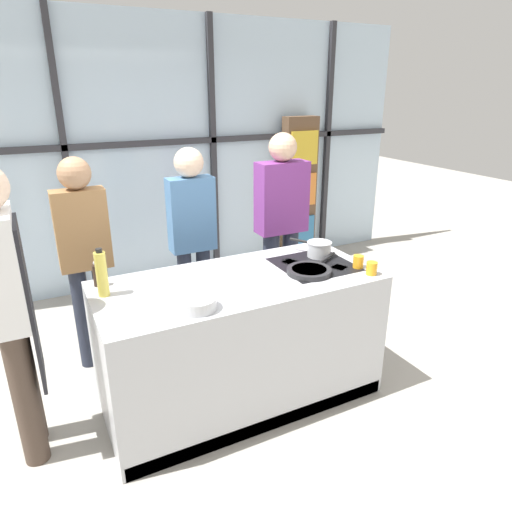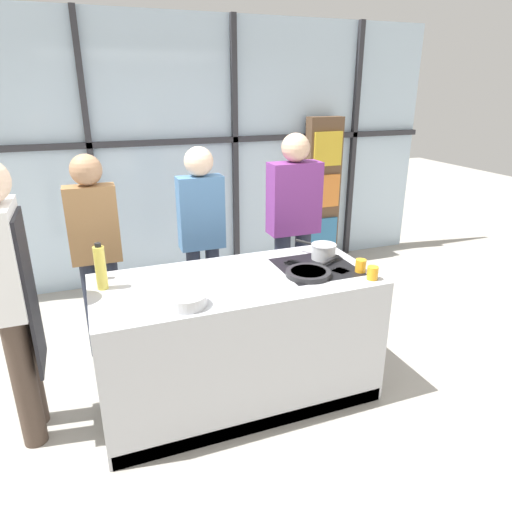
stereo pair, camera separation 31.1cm
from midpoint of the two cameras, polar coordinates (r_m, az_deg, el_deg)
ground_plane at (r=3.46m, az=-4.64°, el=-16.91°), size 18.00×18.00×0.00m
back_window_wall at (r=5.08m, az=-15.62°, el=11.91°), size 6.40×0.10×2.80m
bookshelf at (r=5.65m, az=3.83°, el=8.08°), size 0.42×0.19×1.77m
demo_island at (r=3.21m, az=-4.84°, el=-10.46°), size 1.86×0.85×0.91m
chef at (r=2.90m, az=-31.33°, el=-4.97°), size 0.25×0.44×1.75m
spectator_far_left at (r=3.65m, az=-22.92°, el=0.66°), size 0.37×0.23×1.64m
spectator_center_left at (r=3.78m, az=-10.31°, el=2.82°), size 0.37×0.23×1.66m
spectator_center_right at (r=4.08m, az=1.00°, el=4.66°), size 0.45×0.24×1.73m
frying_pan at (r=3.08m, az=3.87°, el=-1.87°), size 0.50×0.35×0.04m
saucepan at (r=3.38m, az=5.27°, el=0.90°), size 0.22×0.31×0.11m
white_plate at (r=2.83m, az=-13.27°, el=-4.83°), size 0.27×0.27×0.01m
mixing_bowl at (r=2.63m, az=-10.86°, el=-5.85°), size 0.23×0.23×0.07m
oil_bottle at (r=2.91m, az=-21.68°, el=-2.13°), size 0.07×0.07×0.30m
pepper_grinder at (r=3.09m, az=-22.04°, el=-2.23°), size 0.05×0.05×0.17m
juice_glass_near at (r=3.11m, az=11.51°, el=-1.58°), size 0.07×0.07×0.09m
juice_glass_far at (r=3.21m, az=9.99°, el=-0.74°), size 0.07×0.07×0.09m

